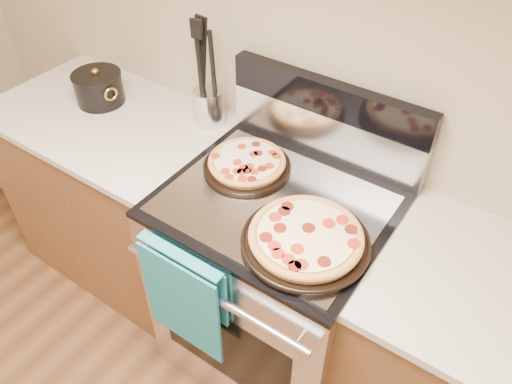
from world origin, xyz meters
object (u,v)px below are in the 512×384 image
Objects in this scene: saucepan at (99,89)px; range_body at (275,285)px; pepperoni_pizza_front at (306,238)px; pepperoni_pizza_back at (247,163)px; utensil_crock at (209,107)px.

range_body is at bearing -5.88° from saucepan.
range_body is 2.30× the size of pepperoni_pizza_front.
pepperoni_pizza_back is 1.55× the size of saucepan.
pepperoni_pizza_back is at bearing -2.18° from saucepan.
pepperoni_pizza_back is (-0.18, 0.07, 0.50)m from range_body.
pepperoni_pizza_front is 2.59× the size of utensil_crock.
saucepan reaches higher than pepperoni_pizza_back.
saucepan is at bearing 177.82° from pepperoni_pizza_back.
utensil_crock reaches higher than range_body.
saucepan reaches higher than range_body.
utensil_crock reaches higher than saucepan.
pepperoni_pizza_front reaches higher than range_body.
pepperoni_pizza_back is 0.41m from pepperoni_pizza_front.
utensil_crock is at bearing 153.67° from range_body.
utensil_crock is 0.75× the size of saucepan.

